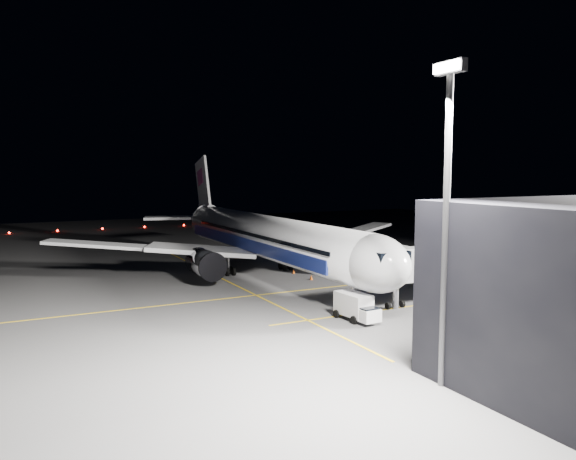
# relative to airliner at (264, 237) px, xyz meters

# --- Properties ---
(ground) EXTENTS (200.00, 200.00, 0.00)m
(ground) POSITION_rel_airliner_xyz_m (1.08, 0.00, -5.16)
(ground) COLOR #4C4C4F
(ground) RESTS_ON ground
(guide_line_main) EXTENTS (0.25, 80.00, 0.01)m
(guide_line_main) POSITION_rel_airliner_xyz_m (11.08, 0.00, -5.16)
(guide_line_main) COLOR gold
(guide_line_main) RESTS_ON ground
(guide_line_cross) EXTENTS (70.00, 0.25, 0.01)m
(guide_line_cross) POSITION_rel_airliner_xyz_m (1.08, -6.00, -5.16)
(guide_line_cross) COLOR gold
(guide_line_cross) RESTS_ON ground
(guide_line_side) EXTENTS (0.25, 40.00, 0.01)m
(guide_line_side) POSITION_rel_airliner_xyz_m (23.08, 10.00, -5.16)
(guide_line_side) COLOR gold
(guide_line_side) RESTS_ON ground
(airliner) EXTENTS (61.48, 54.22, 16.64)m
(airliner) POSITION_rel_airliner_xyz_m (0.00, 0.00, 0.00)
(airliner) COLOR silver
(airliner) RESTS_ON ground
(jet_bridge) EXTENTS (3.60, 34.40, 6.30)m
(jet_bridge) POSITION_rel_airliner_xyz_m (23.08, 18.06, -0.58)
(jet_bridge) COLOR #B2B2B7
(jet_bridge) RESTS_ON ground
(floodlight_mast_south) EXTENTS (2.40, 0.67, 20.70)m
(floodlight_mast_south) POSITION_rel_airliner_xyz_m (41.08, -6.01, 7.21)
(floodlight_mast_south) COLOR #59595E
(floodlight_mast_south) RESTS_ON ground
(taxiway_lights) EXTENTS (0.44, 60.44, 0.44)m
(taxiway_lights) POSITION_rel_airliner_xyz_m (-70.92, 0.00, -4.94)
(taxiway_lights) COLOR #FF140A
(taxiway_lights) RESTS_ON ground
(service_truck) EXTENTS (5.07, 2.50, 2.52)m
(service_truck) POSITION_rel_airliner_xyz_m (25.19, -1.96, -3.82)
(service_truck) COLOR silver
(service_truck) RESTS_ON ground
(baggage_tug) EXTENTS (2.98, 2.71, 1.76)m
(baggage_tug) POSITION_rel_airliner_xyz_m (1.84, 14.25, -4.35)
(baggage_tug) COLOR black
(baggage_tug) RESTS_ON ground
(safety_cone_a) EXTENTS (0.38, 0.38, 0.57)m
(safety_cone_a) POSITION_rel_airliner_xyz_m (-1.85, 8.43, -4.88)
(safety_cone_a) COLOR #EE570A
(safety_cone_a) RESTS_ON ground
(safety_cone_b) EXTENTS (0.35, 0.35, 0.53)m
(safety_cone_b) POSITION_rel_airliner_xyz_m (1.07, 4.00, -4.90)
(safety_cone_b) COLOR #EE570A
(safety_cone_b) RESTS_ON ground
(safety_cone_c) EXTENTS (0.41, 0.41, 0.61)m
(safety_cone_c) POSITION_rel_airliner_xyz_m (5.98, 4.00, -4.86)
(safety_cone_c) COLOR #EE570A
(safety_cone_c) RESTS_ON ground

